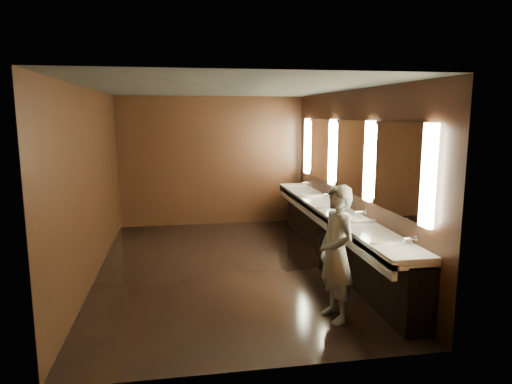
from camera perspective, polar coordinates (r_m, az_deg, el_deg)
The scene contains 10 objects.
floor at distance 7.40m, azimuth -3.55°, elevation -9.38°, with size 6.00×6.00×0.00m, color black.
ceiling at distance 7.01m, azimuth -3.80°, elevation 12.81°, with size 4.00×6.00×0.02m, color #2D2D2B.
wall_back at distance 10.04m, azimuth -5.49°, elevation 3.84°, with size 4.00×0.02×2.80m, color black.
wall_front at distance 4.15m, azimuth 0.74°, elevation -4.50°, with size 4.00×0.02×2.80m, color black.
wall_left at distance 7.15m, azimuth -19.83°, elevation 0.93°, with size 0.02×6.00×2.80m, color black.
wall_right at distance 7.54m, azimuth 11.62°, elevation 1.75°, with size 0.02×6.00×2.80m, color black.
sink_counter at distance 7.65m, azimuth 9.94°, elevation -5.00°, with size 0.55×5.40×1.01m.
mirror_band at distance 7.50m, azimuth 11.57°, elevation 4.40°, with size 0.06×5.03×1.15m.
person at distance 5.46m, azimuth 10.02°, elevation -7.60°, with size 0.59×0.39×1.62m, color #8CABD1.
trash_bin at distance 7.34m, azimuth 9.14°, elevation -7.45°, with size 0.35×0.35×0.54m, color black.
Camera 1 is at (-0.73, -6.96, 2.42)m, focal length 32.00 mm.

